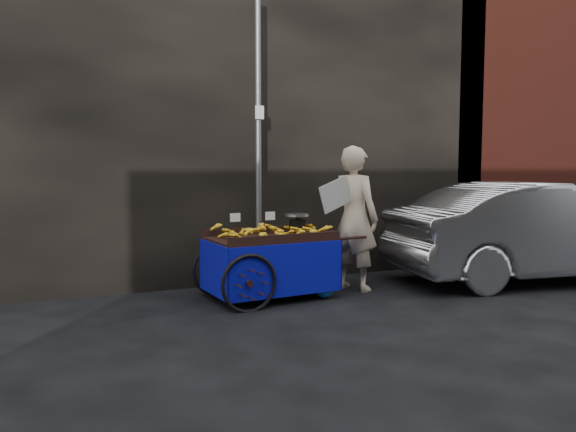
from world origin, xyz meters
name	(u,v)px	position (x,y,z in m)	size (l,w,h in m)	color
ground	(275,311)	(0.00, 0.00, 0.00)	(80.00, 80.00, 0.00)	black
building_wall	(235,114)	(0.39, 2.60, 2.50)	(13.50, 2.00, 5.00)	black
street_pole	(258,142)	(0.30, 1.30, 2.01)	(0.12, 0.10, 4.00)	slate
banana_cart	(266,244)	(0.15, 0.63, 0.70)	(2.15, 1.14, 1.13)	black
vendor	(354,218)	(1.42, 0.63, 0.98)	(1.01, 0.85, 1.95)	beige
plastic_bag	(325,289)	(0.83, 0.34, 0.11)	(0.25, 0.20, 0.23)	#1759B0
parked_car	(539,232)	(4.21, 0.08, 0.72)	(1.53, 4.39, 1.45)	silver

